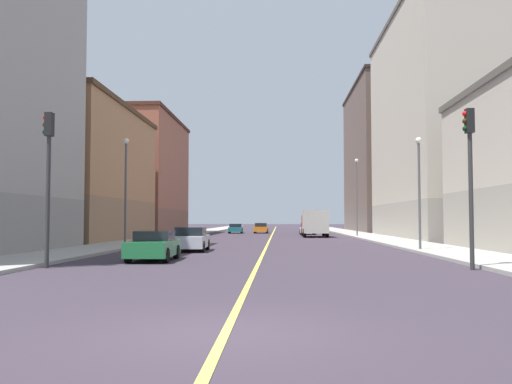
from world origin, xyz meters
TOP-DOWN VIEW (x-y plane):
  - ground_plane at (0.00, 0.00)m, footprint 400.00×400.00m
  - sidewalk_left at (10.16, 49.00)m, footprint 3.79×168.00m
  - sidewalk_right at (-10.16, 49.00)m, footprint 3.79×168.00m
  - lane_center_stripe at (0.00, 49.00)m, footprint 0.16×154.00m
  - building_left_mid at (16.26, 44.72)m, footprint 8.71×24.71m
  - building_left_far at (16.26, 72.88)m, footprint 8.71×24.59m
  - building_right_midblock at (-16.26, 37.18)m, footprint 8.71×19.67m
  - building_right_distant at (-16.26, 57.84)m, footprint 8.71×19.45m
  - traffic_light_left_near at (7.84, 11.23)m, footprint 0.40×0.32m
  - traffic_light_right_near at (-7.88, 11.23)m, footprint 0.40×0.32m
  - street_lamp_left_near at (8.86, 22.39)m, footprint 0.36×0.36m
  - street_lamp_right_near at (-8.86, 24.97)m, footprint 0.36×0.36m
  - street_lamp_left_far at (8.86, 47.29)m, footprint 0.36×0.36m
  - car_green at (-4.71, 15.08)m, footprint 1.87×4.04m
  - car_silver at (-4.23, 22.28)m, footprint 1.92×4.08m
  - car_orange at (-1.58, 63.19)m, footprint 1.84×4.39m
  - car_blue at (4.60, 65.68)m, footprint 1.91×4.13m
  - car_white at (4.23, 56.79)m, footprint 1.82×4.02m
  - car_teal at (-4.94, 62.74)m, footprint 1.97×4.59m
  - box_truck at (4.52, 47.57)m, footprint 2.55×6.79m

SIDE VIEW (x-z plane):
  - ground_plane at x=0.00m, z-range 0.00..0.00m
  - lane_center_stripe at x=0.00m, z-range 0.00..0.01m
  - sidewalk_left at x=10.16m, z-range 0.00..0.15m
  - sidewalk_right at x=-10.16m, z-range 0.00..0.15m
  - car_teal at x=-4.94m, z-range 0.00..1.24m
  - car_green at x=-4.71m, z-range -0.02..1.30m
  - car_white at x=4.23m, z-range -0.01..1.32m
  - car_orange at x=-1.58m, z-range -0.02..1.33m
  - car_blue at x=4.60m, z-range -0.02..1.33m
  - car_silver at x=-4.23m, z-range -0.02..1.36m
  - box_truck at x=4.52m, z-range 0.12..2.88m
  - traffic_light_right_near at x=-7.88m, z-range 0.87..6.76m
  - traffic_light_left_near at x=7.84m, z-range 0.88..6.77m
  - street_lamp_left_near at x=8.86m, z-range 0.88..7.27m
  - street_lamp_right_near at x=-8.86m, z-range 0.90..7.74m
  - street_lamp_left_far at x=8.86m, z-range 0.93..8.87m
  - building_right_midblock at x=-16.26m, z-range 0.01..11.61m
  - building_right_distant at x=-16.26m, z-range 0.01..14.57m
  - building_left_far at x=16.26m, z-range 0.01..21.90m
  - building_left_mid at x=16.26m, z-range 0.01..22.05m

